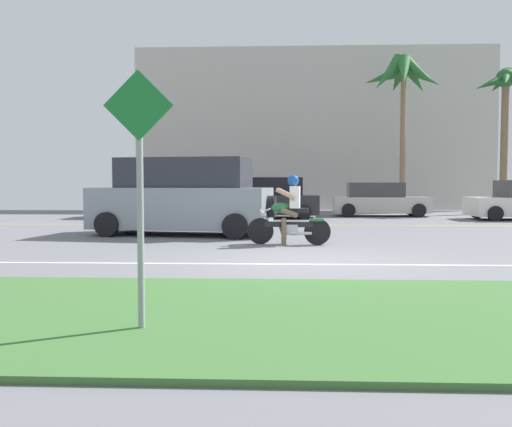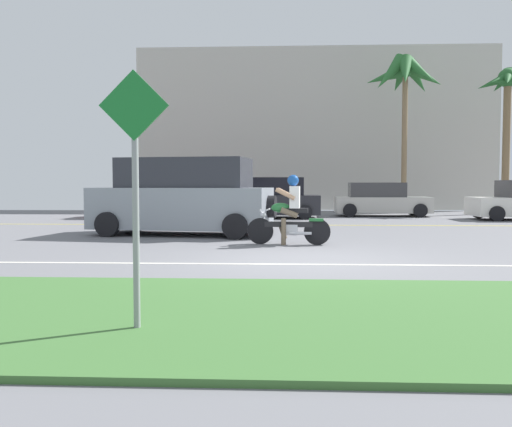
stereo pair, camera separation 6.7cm
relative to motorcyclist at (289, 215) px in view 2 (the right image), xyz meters
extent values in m
cube|color=slate|center=(0.23, 0.44, -0.68)|extent=(56.00, 30.00, 0.04)
cube|color=#3D6B33|center=(0.23, -6.66, -0.63)|extent=(56.00, 3.80, 0.06)
cube|color=silver|center=(0.23, -3.01, -0.66)|extent=(50.40, 0.12, 0.01)
cube|color=yellow|center=(0.23, 5.73, -0.66)|extent=(50.40, 0.12, 0.01)
cylinder|color=black|center=(-0.65, 0.07, -0.37)|extent=(0.60, 0.15, 0.59)
cylinder|color=black|center=(0.62, -0.06, -0.37)|extent=(0.60, 0.15, 0.59)
cylinder|color=#B7BAC1|center=(-0.56, 0.06, -0.12)|extent=(0.27, 0.07, 0.51)
cube|color=black|center=(-0.02, 0.01, -0.21)|extent=(1.08, 0.20, 0.12)
cube|color=#B7BAC1|center=(0.03, 0.00, -0.33)|extent=(0.33, 0.23, 0.24)
ellipsoid|color=#236B33|center=(-0.19, 0.02, 0.17)|extent=(0.43, 0.24, 0.22)
cube|color=black|center=(0.18, -0.01, 0.11)|extent=(0.49, 0.26, 0.10)
cube|color=#236B33|center=(0.60, -0.06, -0.10)|extent=(0.33, 0.19, 0.06)
cylinder|color=#B7BAC1|center=(-0.48, 0.05, 0.12)|extent=(0.10, 0.61, 0.04)
sphere|color=#B7BAC1|center=(-0.59, 0.06, 0.00)|extent=(0.14, 0.14, 0.14)
cylinder|color=#B7BAC1|center=(0.25, -0.14, -0.40)|extent=(0.50, 0.12, 0.07)
cube|color=white|center=(0.12, -0.01, 0.40)|extent=(0.25, 0.33, 0.49)
sphere|color=#194C9E|center=(0.08, 0.00, 0.78)|extent=(0.26, 0.26, 0.26)
cylinder|color=brown|center=(0.01, 0.10, 0.06)|extent=(0.41, 0.17, 0.25)
cylinder|color=brown|center=(-0.01, -0.09, 0.06)|extent=(0.41, 0.17, 0.25)
cylinder|color=brown|center=(-0.13, -0.12, -0.36)|extent=(0.12, 0.12, 0.60)
cylinder|color=brown|center=(-0.14, 0.14, -0.40)|extent=(0.21, 0.13, 0.33)
cylinder|color=tan|center=(-0.06, 0.21, 0.48)|extent=(0.45, 0.13, 0.28)
cylinder|color=tan|center=(-0.09, -0.18, 0.48)|extent=(0.45, 0.13, 0.28)
cube|color=#8C939E|center=(-2.84, 2.25, 0.06)|extent=(4.91, 2.53, 1.08)
cube|color=#2D2F36|center=(-2.75, 2.24, 0.99)|extent=(3.58, 2.08, 0.78)
cylinder|color=black|center=(-1.04, 2.94, -0.34)|extent=(0.67, 0.31, 0.64)
cylinder|color=black|center=(-4.38, 3.43, -0.34)|extent=(0.67, 0.31, 0.64)
cylinder|color=black|center=(-1.31, 1.08, -0.34)|extent=(0.67, 0.31, 0.64)
cylinder|color=black|center=(-4.65, 1.57, -0.34)|extent=(0.67, 0.31, 0.64)
cylinder|color=black|center=(-0.42, 1.90, 0.11)|extent=(0.28, 0.60, 0.58)
cube|color=#AD1E1E|center=(-5.84, 9.57, -0.11)|extent=(3.88, 1.94, 0.80)
cube|color=#351116|center=(-5.61, 9.57, 0.67)|extent=(2.26, 1.64, 0.74)
cylinder|color=black|center=(-4.44, 10.45, -0.38)|extent=(0.56, 0.20, 0.56)
cylinder|color=black|center=(-7.19, 10.53, -0.38)|extent=(0.56, 0.20, 0.56)
cylinder|color=black|center=(-4.49, 8.62, -0.38)|extent=(0.56, 0.20, 0.56)
cylinder|color=black|center=(-7.25, 8.70, -0.38)|extent=(0.56, 0.20, 0.56)
cube|color=#232328|center=(-0.83, 9.49, -0.13)|extent=(4.32, 1.73, 0.76)
cube|color=black|center=(-0.57, 9.49, 0.61)|extent=(2.51, 1.49, 0.70)
cylinder|color=black|center=(0.72, 10.35, -0.38)|extent=(0.56, 0.18, 0.56)
cylinder|color=black|center=(-2.38, 10.34, -0.38)|extent=(0.56, 0.18, 0.56)
cylinder|color=black|center=(0.73, 8.64, -0.38)|extent=(0.56, 0.18, 0.56)
cylinder|color=black|center=(-2.38, 8.63, -0.38)|extent=(0.56, 0.18, 0.56)
cube|color=beige|center=(4.09, 10.98, -0.18)|extent=(4.00, 1.76, 0.66)
cube|color=#3B3A3D|center=(3.85, 10.99, 0.45)|extent=(2.34, 1.47, 0.61)
cylinder|color=black|center=(2.64, 10.22, -0.38)|extent=(0.57, 0.20, 0.56)
cylinder|color=black|center=(5.48, 10.12, -0.38)|extent=(0.57, 0.20, 0.56)
cylinder|color=black|center=(2.70, 11.84, -0.38)|extent=(0.57, 0.20, 0.56)
cylinder|color=black|center=(5.54, 11.73, -0.38)|extent=(0.57, 0.20, 0.56)
cylinder|color=black|center=(7.66, 9.70, -0.38)|extent=(0.56, 0.18, 0.56)
cylinder|color=black|center=(7.66, 7.91, -0.38)|extent=(0.56, 0.18, 0.56)
cylinder|color=#846B4C|center=(5.59, 13.66, 2.67)|extent=(0.25, 0.25, 6.65)
sphere|color=#28662D|center=(5.59, 13.66, 5.99)|extent=(0.66, 0.66, 0.66)
cone|color=#28662D|center=(6.45, 13.75, 5.78)|extent=(2.10, 0.91, 1.48)
cone|color=#28662D|center=(6.23, 14.24, 5.78)|extent=(1.91, 1.82, 1.74)
cone|color=#28662D|center=(5.52, 14.52, 5.78)|extent=(0.85, 2.08, 1.51)
cone|color=#28662D|center=(4.77, 13.94, 5.78)|extent=(2.16, 1.32, 1.17)
cone|color=#28662D|center=(4.79, 13.30, 5.78)|extent=(1.95, 1.38, 1.89)
cone|color=#28662D|center=(5.40, 12.81, 5.78)|extent=(1.09, 2.02, 1.79)
cone|color=#28662D|center=(6.10, 12.96, 5.78)|extent=(1.73, 2.00, 1.68)
cylinder|color=brown|center=(10.10, 13.23, 2.43)|extent=(0.33, 0.33, 6.19)
sphere|color=#235B28|center=(10.10, 13.23, 5.53)|extent=(0.86, 0.86, 0.86)
cone|color=#235B28|center=(10.39, 13.79, 5.37)|extent=(1.05, 1.38, 1.40)
cone|color=#235B28|center=(10.04, 13.86, 5.37)|extent=(0.65, 1.54, 0.96)
cone|color=#235B28|center=(9.57, 13.58, 5.37)|extent=(1.53, 1.24, 0.89)
cone|color=#235B28|center=(9.59, 12.85, 5.37)|extent=(1.50, 1.30, 0.87)
cone|color=#235B28|center=(9.86, 12.65, 5.37)|extent=(1.05, 1.57, 1.04)
cylinder|color=gray|center=(-1.48, -7.30, 0.24)|extent=(0.06, 0.06, 1.81)
cube|color=#19722D|center=(-1.48, -7.32, 1.38)|extent=(0.62, 0.03, 0.62)
cube|color=#BCB7AD|center=(1.62, 18.44, 3.62)|extent=(18.96, 4.00, 8.55)
camera|label=1|loc=(-0.24, -12.04, 0.69)|focal=37.78mm
camera|label=2|loc=(-0.18, -12.04, 0.69)|focal=37.78mm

